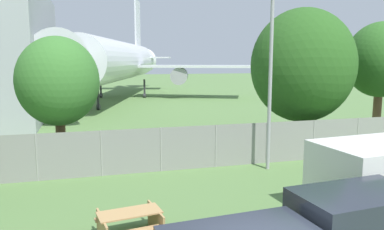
# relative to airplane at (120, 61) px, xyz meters

# --- Properties ---
(perimeter_fence) EXTENTS (56.07, 0.07, 1.96)m
(perimeter_fence) POSITION_rel_airplane_xyz_m (-0.86, -31.90, -3.70)
(perimeter_fence) COLOR gray
(perimeter_fence) RESTS_ON ground
(airplane) EXTENTS (32.90, 41.75, 14.17)m
(airplane) POSITION_rel_airplane_xyz_m (0.00, 0.00, 0.00)
(airplane) COLOR silver
(airplane) RESTS_ON ground
(picnic_bench_near_cabin) EXTENTS (1.90, 1.64, 0.76)m
(picnic_bench_near_cabin) POSITION_rel_airplane_xyz_m (-2.85, -37.86, -4.21)
(picnic_bench_near_cabin) COLOR tan
(picnic_bench_near_cabin) RESTS_ON ground
(tree_near_hangar) EXTENTS (3.53, 3.53, 5.91)m
(tree_near_hangar) POSITION_rel_airplane_xyz_m (-5.09, -30.51, -0.74)
(tree_near_hangar) COLOR brown
(tree_near_hangar) RESTS_ON ground
(tree_behind_benches) EXTENTS (5.55, 5.55, 7.63)m
(tree_behind_benches) POSITION_rel_airplane_xyz_m (7.35, -29.69, -0.12)
(tree_behind_benches) COLOR #4C3823
(tree_behind_benches) RESTS_ON ground
(tree_far_right) EXTENTS (4.16, 4.16, 7.18)m
(tree_far_right) POSITION_rel_airplane_xyz_m (13.43, -28.54, 0.18)
(tree_far_right) COLOR brown
(tree_far_right) RESTS_ON ground
(light_mast) EXTENTS (0.44, 0.44, 8.00)m
(light_mast) POSITION_rel_airplane_xyz_m (3.86, -32.82, 0.18)
(light_mast) COLOR #99999E
(light_mast) RESTS_ON ground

